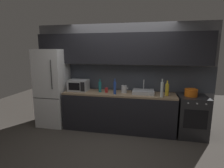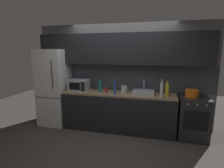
% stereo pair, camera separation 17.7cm
% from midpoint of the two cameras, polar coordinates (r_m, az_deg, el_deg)
% --- Properties ---
extents(ground_plane, '(10.00, 10.00, 0.00)m').
position_cam_midpoint_polar(ground_plane, '(3.58, 0.30, -20.41)').
color(ground_plane, '#3D3833').
extents(back_wall, '(4.32, 0.44, 2.50)m').
position_cam_midpoint_polar(back_wall, '(4.25, 4.21, 6.59)').
color(back_wall, slate).
rests_on(back_wall, ground).
extents(counter_run, '(2.58, 0.60, 0.90)m').
position_cam_midpoint_polar(counter_run, '(4.19, 3.28, -8.86)').
color(counter_run, black).
rests_on(counter_run, ground).
extents(refrigerator, '(0.68, 0.69, 1.89)m').
position_cam_midpoint_polar(refrigerator, '(4.65, -17.27, -1.01)').
color(refrigerator, white).
rests_on(refrigerator, ground).
extents(oven_range, '(0.60, 0.62, 0.90)m').
position_cam_midpoint_polar(oven_range, '(4.22, 25.89, -9.81)').
color(oven_range, '#232326').
rests_on(oven_range, ground).
extents(microwave, '(0.46, 0.35, 0.27)m').
position_cam_midpoint_polar(microwave, '(4.34, -9.50, -0.30)').
color(microwave, '#A8AAAF').
rests_on(microwave, counter_run).
extents(sink_basin, '(0.48, 0.38, 0.30)m').
position_cam_midpoint_polar(sink_basin, '(4.02, 11.42, -2.61)').
color(sink_basin, '#ADAFB5').
rests_on(sink_basin, counter_run).
extents(kettle, '(0.17, 0.13, 0.19)m').
position_cam_midpoint_polar(kettle, '(4.04, 5.19, -1.71)').
color(kettle, '#B7BABF').
rests_on(kettle, counter_run).
extents(wine_bottle_teal, '(0.07, 0.07, 0.31)m').
position_cam_midpoint_polar(wine_bottle_teal, '(4.11, -2.68, -0.89)').
color(wine_bottle_teal, '#19666B').
rests_on(wine_bottle_teal, counter_run).
extents(wine_bottle_clear, '(0.06, 0.06, 0.38)m').
position_cam_midpoint_polar(wine_bottle_clear, '(3.76, 17.13, -1.88)').
color(wine_bottle_clear, silver).
rests_on(wine_bottle_clear, counter_run).
extents(wine_bottle_yellow, '(0.08, 0.08, 0.33)m').
position_cam_midpoint_polar(wine_bottle_yellow, '(3.93, 18.75, -1.86)').
color(wine_bottle_yellow, gold).
rests_on(wine_bottle_yellow, counter_run).
extents(wine_bottle_blue, '(0.06, 0.06, 0.35)m').
position_cam_midpoint_polar(wine_bottle_blue, '(3.89, 2.12, -1.24)').
color(wine_bottle_blue, '#234299').
rests_on(wine_bottle_blue, counter_run).
extents(mug_red, '(0.07, 0.07, 0.11)m').
position_cam_midpoint_polar(mug_red, '(4.09, -0.58, -1.97)').
color(mug_red, '#A82323').
rests_on(mug_red, counter_run).
extents(cooking_pot, '(0.27, 0.27, 0.16)m').
position_cam_midpoint_polar(cooking_pot, '(4.07, 25.71, -2.78)').
color(cooking_pot, orange).
rests_on(cooking_pot, oven_range).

